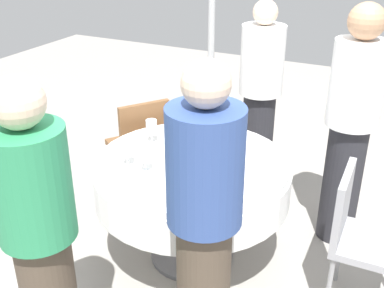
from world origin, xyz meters
TOP-DOWN VIEW (x-y plane):
  - ground_plane at (0.00, 0.00)m, footprint 10.00×10.00m
  - dining_table at (0.00, 0.00)m, footprint 1.24×1.24m
  - bottle_brown_outer at (0.00, -0.09)m, footprint 0.06×0.06m
  - bottle_green_mid at (-0.39, -0.20)m, footprint 0.07×0.07m
  - bottle_brown_west at (0.08, 0.01)m, footprint 0.07×0.07m
  - wine_glass_far at (0.11, 0.36)m, footprint 0.07×0.07m
  - wine_glass_front at (-0.25, 0.18)m, footprint 0.07×0.07m
  - wine_glass_left at (0.42, 0.01)m, footprint 0.07×0.07m
  - wine_glass_rear at (-0.23, 0.32)m, footprint 0.07×0.07m
  - wine_glass_inner at (-0.25, -0.17)m, footprint 0.07×0.07m
  - plate_inner at (0.23, -0.27)m, footprint 0.24×0.24m
  - plate_near at (0.27, 0.14)m, footprint 0.25×0.25m
  - fork_mid at (-0.03, 0.44)m, footprint 0.03×0.18m
  - knife_west at (-0.37, -0.04)m, footprint 0.12×0.15m
  - knife_far at (-0.03, 0.16)m, footprint 0.16×0.11m
  - folded_napkin at (-0.23, -0.38)m, footprint 0.16×0.16m
  - person_outer at (0.68, -0.83)m, footprint 0.34×0.34m
  - person_mid at (-1.11, 0.20)m, footprint 0.34×0.34m
  - person_west at (1.12, -0.05)m, footprint 0.34×0.34m
  - person_far at (-0.74, -0.43)m, footprint 0.34×0.34m
  - chair_left at (0.02, -1.03)m, footprint 0.41×0.41m
  - chair_rear at (0.48, 0.69)m, footprint 0.56×0.56m
  - tent_pole_main at (2.08, 0.81)m, footprint 0.07×0.07m

SIDE VIEW (x-z plane):
  - ground_plane at x=0.00m, z-range 0.00..0.00m
  - chair_left at x=0.02m, z-range 0.08..0.95m
  - chair_rear at x=0.48m, z-range 0.08..0.95m
  - dining_table at x=0.00m, z-range 0.22..0.96m
  - fork_mid at x=-0.03m, z-range 0.74..0.74m
  - knife_west at x=-0.37m, z-range 0.74..0.74m
  - knife_far at x=-0.03m, z-range 0.74..0.74m
  - plate_inner at x=0.23m, z-range 0.74..0.76m
  - plate_near at x=0.27m, z-range 0.73..0.77m
  - folded_napkin at x=-0.23m, z-range 0.74..0.76m
  - person_west at x=1.12m, z-range 0.03..1.60m
  - person_mid at x=-1.11m, z-range 0.04..1.62m
  - wine_glass_front at x=-0.25m, z-range 0.77..0.92m
  - bottle_brown_outer at x=0.00m, z-range 0.73..0.97m
  - person_far at x=-0.74m, z-range 0.04..1.67m
  - wine_glass_rear at x=-0.23m, z-range 0.78..0.93m
  - wine_glass_inner at x=-0.25m, z-range 0.78..0.94m
  - wine_glass_far at x=0.11m, z-range 0.78..0.94m
  - wine_glass_left at x=0.42m, z-range 0.78..0.94m
  - person_outer at x=0.68m, z-range 0.05..1.71m
  - bottle_brown_west at x=0.08m, z-range 0.73..1.05m
  - bottle_green_mid at x=-0.39m, z-range 0.73..1.05m
  - tent_pole_main at x=2.08m, z-range 0.00..2.55m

